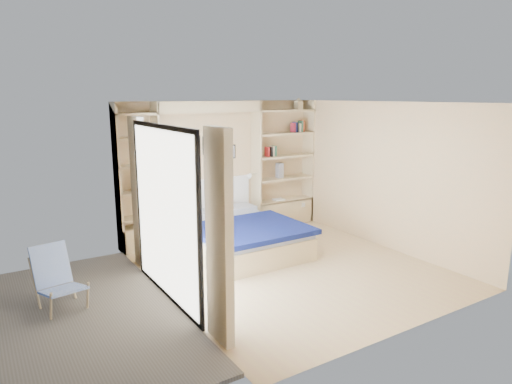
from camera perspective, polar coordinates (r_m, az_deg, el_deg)
ground at (r=7.13m, az=4.21°, el=-9.41°), size 4.50×4.50×0.00m
room_shell at (r=7.88m, az=-4.51°, el=0.82°), size 4.50×4.50×4.50m
bed at (r=7.74m, az=-2.18°, el=-5.45°), size 1.77×2.27×1.07m
photo_gallery at (r=8.39m, az=-7.21°, el=5.10°), size 1.48×0.02×0.82m
reading_lamps at (r=8.33m, az=-5.52°, el=1.58°), size 1.92×0.12×0.15m
shelf_decor at (r=9.01m, az=2.18°, el=6.24°), size 3.51×0.23×2.03m
deck at (r=5.94m, az=-26.18°, el=-15.28°), size 3.20×4.00×0.05m
deck_chair at (r=6.28m, az=-23.61°, el=-9.86°), size 0.60×0.85×0.78m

